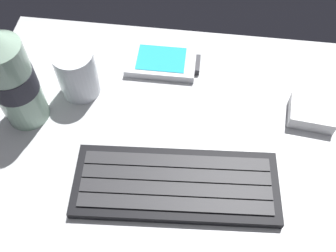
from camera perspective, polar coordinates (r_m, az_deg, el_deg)
ground_plane at (r=61.12cm, az=-0.03°, el=-2.25°), size 64.00×48.00×2.80cm
keyboard at (r=55.64cm, az=1.17°, el=-8.54°), size 29.73×13.09×1.70cm
handheld_device at (r=69.12cm, az=-0.86°, el=9.45°), size 12.85×7.71×1.50cm
juice_cup at (r=64.51cm, az=-13.15°, el=7.37°), size 6.40×6.40×8.50cm
water_bottle at (r=60.04cm, az=-22.06°, el=6.62°), size 6.73×6.73×20.80cm
charger_block at (r=65.51cm, az=20.36°, el=1.77°), size 7.52×6.26×2.40cm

